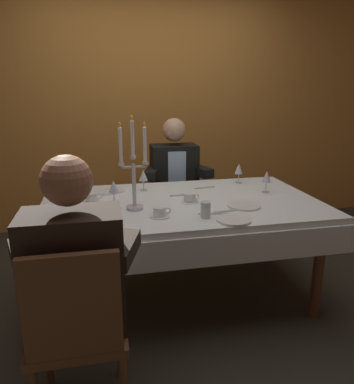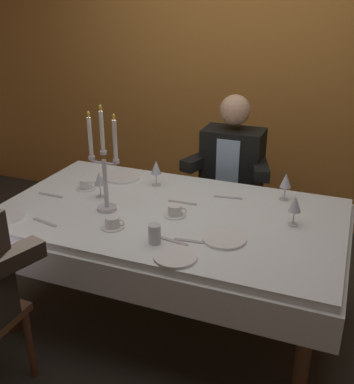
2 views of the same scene
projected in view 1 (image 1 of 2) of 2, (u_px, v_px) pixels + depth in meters
The scene contains 24 objects.
ground_plane at pixel (181, 295), 2.72m from camera, with size 12.00×12.00×0.00m, color #303026.
back_wall at pixel (148, 103), 3.92m from camera, with size 6.00×0.12×2.70m, color #D18838.
dining_table at pixel (181, 217), 2.55m from camera, with size 1.94×1.14×0.74m.
candelabra at pixel (134, 172), 2.28m from camera, with size 0.19×0.11×0.60m.
dinner_plate_0 at pixel (110, 190), 2.76m from camera, with size 0.23×0.23×0.01m, color white.
dinner_plate_1 at pixel (244, 205), 2.40m from camera, with size 0.22×0.22×0.01m, color white.
dinner_plate_2 at pixel (234, 220), 2.14m from camera, with size 0.20×0.20×0.01m, color white.
dinner_plate_3 at pixel (53, 229), 1.99m from camera, with size 0.21×0.21×0.01m, color white.
wine_glass_0 at pixel (267, 177), 2.70m from camera, with size 0.07×0.07×0.16m.
wine_glass_1 at pixel (114, 187), 2.43m from camera, with size 0.07×0.07×0.16m.
wine_glass_2 at pixel (143, 176), 2.75m from camera, with size 0.07×0.07×0.16m.
wine_glass_3 at pixel (239, 169), 2.98m from camera, with size 0.07×0.07×0.16m.
water_tumbler_0 at pixel (205, 210), 2.19m from camera, with size 0.06×0.06×0.10m, color silver.
coffee_cup_0 at pixel (190, 198), 2.49m from camera, with size 0.13×0.12×0.06m.
coffee_cup_1 at pixel (92, 198), 2.50m from camera, with size 0.13×0.12×0.06m.
coffee_cup_2 at pixel (160, 213), 2.20m from camera, with size 0.13×0.12×0.06m.
fork_0 at pixel (181, 195), 2.65m from camera, with size 0.17×0.02×0.01m, color #B7B7BC.
knife_1 at pixel (213, 214), 2.26m from camera, with size 0.19×0.02×0.01m, color #B7B7BC.
fork_2 at pixel (69, 210), 2.32m from camera, with size 0.17×0.02×0.01m, color #B7B7BC.
fork_3 at pixel (226, 211), 2.30m from camera, with size 0.17×0.02×0.01m, color #B7B7BC.
fork_4 at pixel (99, 226), 2.06m from camera, with size 0.17×0.02×0.01m, color #B7B7BC.
fork_5 at pixel (205, 188), 2.85m from camera, with size 0.17×0.02×0.01m, color #B7B7BC.
seated_diner_0 at pixel (74, 271), 1.56m from camera, with size 0.63×0.48×1.24m.
seated_diner_1 at pixel (174, 173), 3.38m from camera, with size 0.63×0.48×1.24m.
Camera 1 is at (-0.52, -2.35, 1.49)m, focal length 33.99 mm.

